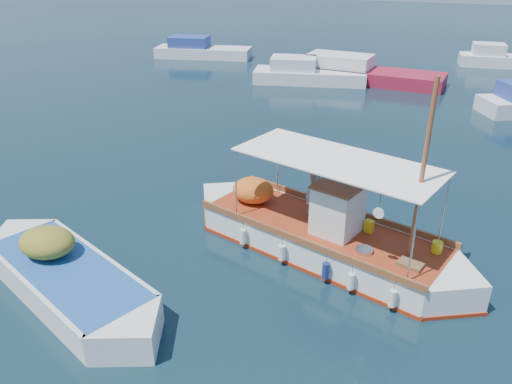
% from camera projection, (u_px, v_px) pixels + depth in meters
% --- Properties ---
extents(ground, '(160.00, 160.00, 0.00)m').
position_uv_depth(ground, '(294.00, 254.00, 14.06)').
color(ground, black).
rests_on(ground, ground).
extents(fishing_caique, '(8.66, 4.26, 5.52)m').
position_uv_depth(fishing_caique, '(320.00, 235.00, 14.02)').
color(fishing_caique, white).
rests_on(fishing_caique, ground).
extents(dinghy, '(6.46, 3.75, 1.71)m').
position_uv_depth(dinghy, '(68.00, 281.00, 12.32)').
color(dinghy, white).
rests_on(dinghy, ground).
extents(bg_boat_nw, '(7.43, 3.90, 1.80)m').
position_uv_depth(bg_boat_nw, '(306.00, 75.00, 32.07)').
color(bg_boat_nw, silver).
rests_on(bg_boat_nw, ground).
extents(bg_boat_n, '(10.48, 3.65, 1.80)m').
position_uv_depth(bg_boat_n, '(357.00, 73.00, 32.49)').
color(bg_boat_n, maroon).
rests_on(bg_boat_n, ground).
extents(bg_boat_far_w, '(7.78, 3.75, 1.80)m').
position_uv_depth(bg_boat_far_w, '(200.00, 51.00, 39.58)').
color(bg_boat_far_w, silver).
rests_on(bg_boat_far_w, ground).
extents(bg_boat_far_n, '(5.62, 2.59, 1.80)m').
position_uv_depth(bg_boat_far_n, '(496.00, 59.00, 36.60)').
color(bg_boat_far_n, silver).
rests_on(bg_boat_far_n, ground).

